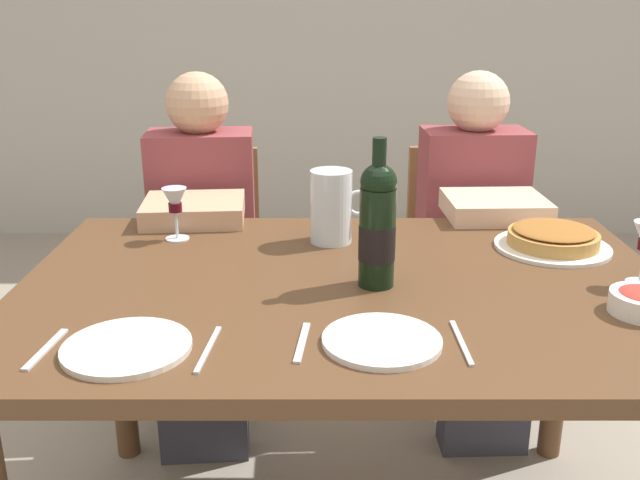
# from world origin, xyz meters

# --- Properties ---
(dining_table) EXTENTS (1.50, 1.00, 0.76)m
(dining_table) POSITION_xyz_m (0.00, 0.00, 0.67)
(dining_table) COLOR brown
(dining_table) RESTS_ON ground
(wine_bottle) EXTENTS (0.08, 0.08, 0.34)m
(wine_bottle) POSITION_xyz_m (0.07, -0.02, 0.90)
(wine_bottle) COLOR black
(wine_bottle) RESTS_ON dining_table
(water_pitcher) EXTENTS (0.16, 0.11, 0.19)m
(water_pitcher) POSITION_xyz_m (-0.03, 0.29, 0.85)
(water_pitcher) COLOR silver
(water_pitcher) RESTS_ON dining_table
(baked_tart) EXTENTS (0.30, 0.30, 0.06)m
(baked_tart) POSITION_xyz_m (0.54, 0.23, 0.79)
(baked_tart) COLOR white
(baked_tart) RESTS_ON dining_table
(wine_glass_right_diner) EXTENTS (0.07, 0.07, 0.14)m
(wine_glass_right_diner) POSITION_xyz_m (-0.45, 0.31, 0.86)
(wine_glass_right_diner) COLOR silver
(wine_glass_right_diner) RESTS_ON dining_table
(dinner_plate_left_setting) EXTENTS (0.24, 0.24, 0.01)m
(dinner_plate_left_setting) POSITION_xyz_m (-0.42, -0.33, 0.77)
(dinner_plate_left_setting) COLOR silver
(dinner_plate_left_setting) RESTS_ON dining_table
(dinner_plate_right_setting) EXTENTS (0.23, 0.23, 0.01)m
(dinner_plate_right_setting) POSITION_xyz_m (0.06, -0.30, 0.77)
(dinner_plate_right_setting) COLOR white
(dinner_plate_right_setting) RESTS_ON dining_table
(fork_left_setting) EXTENTS (0.03, 0.16, 0.00)m
(fork_left_setting) POSITION_xyz_m (-0.57, -0.33, 0.76)
(fork_left_setting) COLOR silver
(fork_left_setting) RESTS_ON dining_table
(knife_left_setting) EXTENTS (0.03, 0.18, 0.00)m
(knife_left_setting) POSITION_xyz_m (-0.27, -0.33, 0.76)
(knife_left_setting) COLOR silver
(knife_left_setting) RESTS_ON dining_table
(knife_right_setting) EXTENTS (0.01, 0.18, 0.00)m
(knife_right_setting) POSITION_xyz_m (0.21, -0.30, 0.76)
(knife_right_setting) COLOR silver
(knife_right_setting) RESTS_ON dining_table
(spoon_right_setting) EXTENTS (0.03, 0.16, 0.00)m
(spoon_right_setting) POSITION_xyz_m (-0.09, -0.30, 0.76)
(spoon_right_setting) COLOR silver
(spoon_right_setting) RESTS_ON dining_table
(chair_left) EXTENTS (0.43, 0.43, 0.87)m
(chair_left) POSITION_xyz_m (-0.46, 0.88, 0.50)
(chair_left) COLOR olive
(chair_left) RESTS_ON ground
(diner_left) EXTENTS (0.36, 0.52, 1.16)m
(diner_left) POSITION_xyz_m (-0.44, 0.65, 0.62)
(diner_left) COLOR #8E3D42
(diner_left) RESTS_ON ground
(chair_right) EXTENTS (0.41, 0.41, 0.87)m
(chair_right) POSITION_xyz_m (0.45, 0.92, 0.50)
(chair_right) COLOR olive
(chair_right) RESTS_ON ground
(diner_right) EXTENTS (0.35, 0.51, 1.16)m
(diner_right) POSITION_xyz_m (0.45, 0.68, 0.62)
(diner_right) COLOR #8E3D42
(diner_right) RESTS_ON ground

